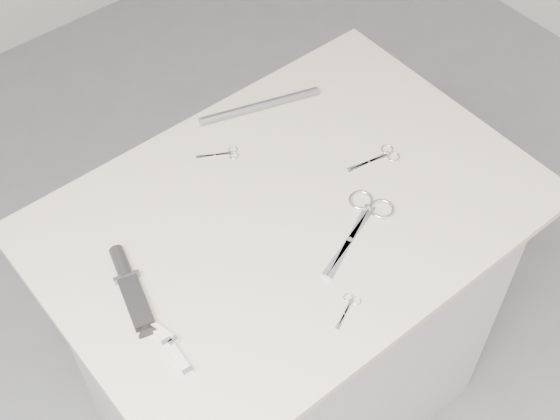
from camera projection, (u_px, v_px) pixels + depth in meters
ground at (287, 406)px, 2.31m from camera, size 4.00×4.00×0.01m
plinth at (288, 328)px, 1.95m from camera, size 0.90×0.60×0.90m
display_board at (290, 214)px, 1.59m from camera, size 1.00×0.70×0.02m
large_shears at (364, 217)px, 1.57m from camera, size 0.23×0.14×0.01m
embroidery_scissors_a at (381, 157)px, 1.68m from camera, size 0.12×0.06×0.00m
embroidery_scissors_b at (224, 154)px, 1.68m from camera, size 0.09×0.06×0.00m
tiny_scissors at (348, 307)px, 1.44m from camera, size 0.08×0.05×0.00m
sheathed_knife at (129, 284)px, 1.46m from camera, size 0.08×0.19×0.02m
pocket_knife_a at (177, 357)px, 1.37m from camera, size 0.02×0.08×0.01m
pocket_knife_b at (157, 329)px, 1.41m from camera, size 0.04×0.09×0.01m
metal_rail at (260, 106)px, 1.76m from camera, size 0.28×0.11×0.02m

